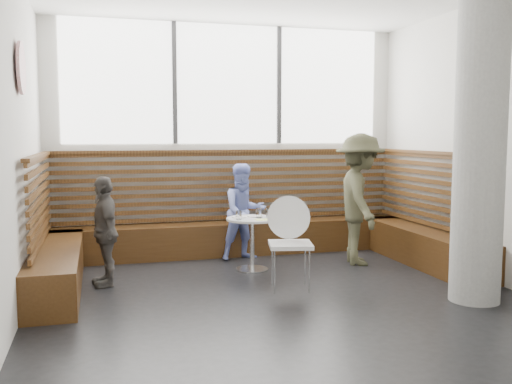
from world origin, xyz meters
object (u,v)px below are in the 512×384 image
object	(u,v)px
adult_man	(360,199)
child_back	(244,212)
cafe_table	(252,233)
child_left	(105,231)
concrete_column	(480,142)
cafe_chair	(288,235)

from	to	relation	value
adult_man	child_back	bearing A→B (deg)	78.76
cafe_table	child_left	bearing A→B (deg)	-172.45
concrete_column	child_left	bearing A→B (deg)	155.72
cafe_table	cafe_chair	distance (m)	0.89
child_back	cafe_chair	bearing A→B (deg)	-96.44
cafe_table	adult_man	xyz separation A→B (m)	(1.43, -0.02, 0.38)
concrete_column	child_back	xyz separation A→B (m)	(-1.77, 2.48, -0.96)
cafe_table	cafe_chair	xyz separation A→B (m)	(0.17, -0.87, 0.12)
cafe_table	child_back	bearing A→B (deg)	84.74
cafe_table	cafe_chair	bearing A→B (deg)	-78.72
adult_man	child_back	distance (m)	1.53
cafe_chair	concrete_column	bearing A→B (deg)	-17.90
concrete_column	cafe_chair	bearing A→B (deg)	149.30
adult_man	child_back	world-z (taller)	adult_man
cafe_chair	adult_man	xyz separation A→B (m)	(1.26, 0.85, 0.26)
cafe_chair	cafe_table	bearing A→B (deg)	114.08
cafe_table	child_left	size ratio (longest dim) A/B	0.54
cafe_chair	child_back	size ratio (longest dim) A/B	0.77
child_back	child_left	world-z (taller)	child_back
concrete_column	adult_man	bearing A→B (deg)	102.17
adult_man	cafe_table	bearing A→B (deg)	103.14
cafe_table	child_left	world-z (taller)	child_left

